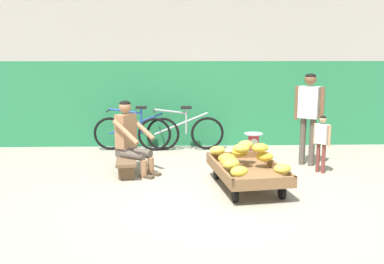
{
  "coord_description": "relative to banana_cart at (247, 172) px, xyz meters",
  "views": [
    {
      "loc": [
        -0.5,
        -5.23,
        1.89
      ],
      "look_at": [
        -0.29,
        0.78,
        0.75
      ],
      "focal_mm": 40.15,
      "sensor_mm": 36.0,
      "label": 1
    }
  ],
  "objects": [
    {
      "name": "plastic_crate",
      "position": [
        0.26,
        0.99,
        -0.09
      ],
      "size": [
        0.36,
        0.28,
        0.3
      ],
      "color": "gold",
      "rests_on": "ground"
    },
    {
      "name": "customer_child",
      "position": [
        1.28,
        0.75,
        0.32
      ],
      "size": [
        0.21,
        0.22,
        0.9
      ],
      "color": "brown",
      "rests_on": "ground"
    },
    {
      "name": "bicycle_far_left",
      "position": [
        -0.9,
        2.38,
        0.11
      ],
      "size": [
        1.66,
        0.48,
        0.86
      ],
      "color": "black",
      "rests_on": "ground"
    },
    {
      "name": "weighing_scale",
      "position": [
        0.26,
        0.99,
        0.21
      ],
      "size": [
        0.3,
        0.3,
        0.29
      ],
      "color": "#28282D",
      "rests_on": "plastic_crate"
    },
    {
      "name": "bicycle_near_left",
      "position": [
        -1.76,
        2.42,
        0.11
      ],
      "size": [
        1.66,
        0.48,
        0.86
      ],
      "color": "black",
      "rests_on": "ground"
    },
    {
      "name": "low_bench",
      "position": [
        -1.77,
        0.87,
        -0.04
      ],
      "size": [
        0.41,
        1.12,
        0.27
      ],
      "color": "brown",
      "rests_on": "ground"
    },
    {
      "name": "customer_adult",
      "position": [
        1.2,
        1.22,
        0.71
      ],
      "size": [
        0.42,
        0.35,
        1.53
      ],
      "color": "brown",
      "rests_on": "ground"
    },
    {
      "name": "back_wall",
      "position": [
        -0.46,
        2.9,
        1.4
      ],
      "size": [
        16.0,
        0.3,
        3.29
      ],
      "color": "#287F4C",
      "rests_on": "ground"
    },
    {
      "name": "banana_cart",
      "position": [
        0.0,
        0.0,
        0.0
      ],
      "size": [
        1.04,
        1.55,
        0.36
      ],
      "color": "brown",
      "rests_on": "ground"
    },
    {
      "name": "banana_pile",
      "position": [
        -0.06,
        0.01,
        0.22
      ],
      "size": [
        1.02,
        1.41,
        0.26
      ],
      "color": "yellow",
      "rests_on": "banana_cart"
    },
    {
      "name": "vendor_seated",
      "position": [
        -1.69,
        0.82,
        0.33
      ],
      "size": [
        0.74,
        0.66,
        1.14
      ],
      "color": "#9E704C",
      "rests_on": "ground"
    },
    {
      "name": "shopping_bag",
      "position": [
        0.4,
        0.69,
        -0.12
      ],
      "size": [
        0.18,
        0.12,
        0.24
      ],
      "primitive_type": "cube",
      "color": "#3370B7",
      "rests_on": "ground"
    },
    {
      "name": "ground_plane",
      "position": [
        -0.46,
        -0.48,
        -0.24
      ],
      "size": [
        80.0,
        80.0,
        0.0
      ],
      "primitive_type": "plane",
      "color": "gray"
    }
  ]
}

